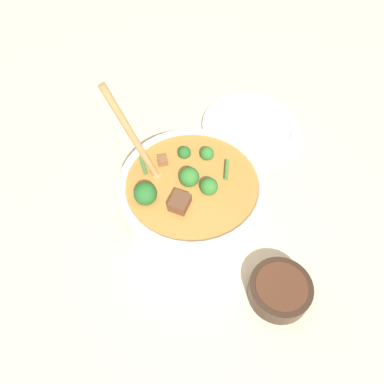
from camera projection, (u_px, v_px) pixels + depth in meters
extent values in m
plane|color=#C6B293|center=(192.00, 211.00, 0.74)|extent=(4.00, 4.00, 0.00)
cylinder|color=white|center=(192.00, 198.00, 0.71)|extent=(0.27, 0.27, 0.09)
torus|color=white|center=(192.00, 183.00, 0.67)|extent=(0.27, 0.27, 0.02)
cylinder|color=#B27533|center=(192.00, 191.00, 0.69)|extent=(0.24, 0.24, 0.06)
sphere|color=#2D6B28|center=(189.00, 177.00, 0.66)|extent=(0.04, 0.04, 0.04)
cylinder|color=#6B9956|center=(189.00, 186.00, 0.68)|extent=(0.01, 0.01, 0.02)
sphere|color=#2D6B28|center=(207.00, 153.00, 0.70)|extent=(0.03, 0.03, 0.03)
cylinder|color=#6B9956|center=(207.00, 160.00, 0.71)|extent=(0.01, 0.01, 0.01)
sphere|color=#235B23|center=(184.00, 153.00, 0.70)|extent=(0.02, 0.02, 0.02)
cylinder|color=#6B9956|center=(184.00, 159.00, 0.72)|extent=(0.01, 0.01, 0.01)
sphere|color=#2D6B28|center=(209.00, 186.00, 0.65)|extent=(0.03, 0.03, 0.03)
cylinder|color=#6B9956|center=(208.00, 194.00, 0.67)|extent=(0.01, 0.01, 0.01)
sphere|color=#235B23|center=(145.00, 194.00, 0.64)|extent=(0.04, 0.04, 0.04)
cylinder|color=#6B9956|center=(147.00, 203.00, 0.66)|extent=(0.01, 0.01, 0.02)
cube|color=brown|center=(180.00, 204.00, 0.63)|extent=(0.04, 0.04, 0.03)
cube|color=brown|center=(163.00, 161.00, 0.69)|extent=(0.03, 0.03, 0.02)
cylinder|color=#3D7533|center=(227.00, 169.00, 0.68)|extent=(0.03, 0.04, 0.01)
cylinder|color=#3D7533|center=(143.00, 165.00, 0.68)|extent=(0.04, 0.02, 0.01)
ellipsoid|color=#A87A47|center=(157.00, 176.00, 0.68)|extent=(0.04, 0.03, 0.01)
cylinder|color=#A87A47|center=(132.00, 136.00, 0.61)|extent=(0.07, 0.05, 0.19)
cylinder|color=black|center=(280.00, 290.00, 0.63)|extent=(0.11, 0.11, 0.04)
cylinder|color=#472819|center=(281.00, 287.00, 0.62)|extent=(0.09, 0.09, 0.01)
cylinder|color=white|center=(250.00, 126.00, 0.87)|extent=(0.22, 0.22, 0.01)
torus|color=white|center=(250.00, 124.00, 0.87)|extent=(0.21, 0.21, 0.01)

